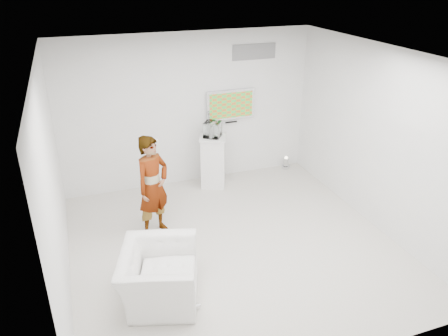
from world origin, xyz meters
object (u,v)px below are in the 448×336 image
(armchair, at_px, (159,275))
(pedestal, at_px, (213,161))
(floor_uplight, at_px, (286,163))
(person, at_px, (153,186))
(tv, at_px, (230,105))

(armchair, xyz_separation_m, pedestal, (1.72, 2.92, 0.16))
(armchair, distance_m, floor_uplight, 4.69)
(person, distance_m, pedestal, 1.99)
(person, height_order, armchair, person)
(pedestal, height_order, floor_uplight, pedestal)
(pedestal, relative_size, floor_uplight, 3.87)
(tv, distance_m, armchair, 4.10)
(person, xyz_separation_m, pedestal, (1.45, 1.32, -0.33))
(pedestal, xyz_separation_m, floor_uplight, (1.76, 0.22, -0.39))
(person, bearing_deg, pedestal, 9.54)
(person, bearing_deg, armchair, -132.52)
(pedestal, bearing_deg, floor_uplight, 7.03)
(tv, xyz_separation_m, pedestal, (-0.49, -0.33, -1.03))
(armchair, bearing_deg, tv, -16.67)
(tv, xyz_separation_m, person, (-1.94, -1.65, -0.69))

